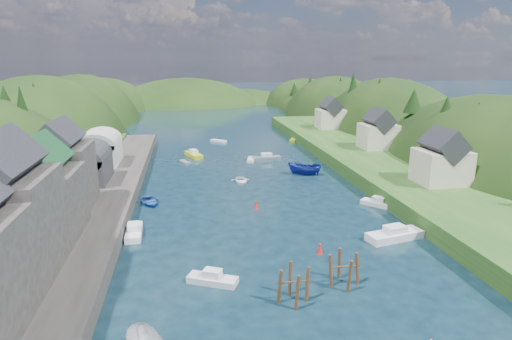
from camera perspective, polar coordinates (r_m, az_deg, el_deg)
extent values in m
plane|color=black|center=(87.45, -2.35, 1.05)|extent=(600.00, 600.00, 0.00)
ellipsoid|color=black|center=(118.51, -26.07, -1.37)|extent=(44.00, 75.56, 52.00)
ellipsoid|color=black|center=(158.94, -21.85, 3.07)|extent=(44.00, 75.56, 48.19)
ellipsoid|color=black|center=(199.34, -19.42, 5.91)|extent=(44.00, 75.56, 39.00)
ellipsoid|color=black|center=(90.92, 28.90, -5.40)|extent=(36.00, 75.56, 44.49)
ellipsoid|color=black|center=(125.93, 16.96, 0.71)|extent=(36.00, 75.56, 48.00)
ellipsoid|color=black|center=(164.56, 10.44, 4.48)|extent=(36.00, 75.56, 44.49)
ellipsoid|color=black|center=(203.87, 6.49, 6.97)|extent=(36.00, 75.56, 36.00)
ellipsoid|color=black|center=(206.65, -9.24, 5.94)|extent=(80.00, 60.00, 44.00)
ellipsoid|color=black|center=(218.67, -1.85, 6.06)|extent=(70.00, 56.00, 36.00)
cone|color=black|center=(78.49, -28.71, 6.99)|extent=(3.35, 3.35, 7.98)
cone|color=black|center=(91.80, -30.43, 7.68)|extent=(4.18, 4.18, 6.63)
cone|color=black|center=(101.92, -27.42, 8.63)|extent=(4.73, 4.73, 5.91)
cone|color=black|center=(115.38, -25.97, 9.44)|extent=(4.34, 4.34, 6.77)
cone|color=black|center=(121.88, -23.04, 7.81)|extent=(5.28, 5.28, 5.27)
cone|color=black|center=(132.14, -23.33, 9.75)|extent=(4.77, 4.77, 5.88)
cone|color=black|center=(140.32, -20.08, 8.80)|extent=(4.07, 4.07, 4.83)
cone|color=black|center=(157.67, -21.01, 9.89)|extent=(4.56, 4.56, 8.79)
cone|color=black|center=(163.24, -21.30, 9.33)|extent=(4.75, 4.75, 5.80)
cone|color=black|center=(172.07, -19.10, 10.04)|extent=(4.27, 4.27, 7.53)
cone|color=black|center=(82.46, 27.42, 6.11)|extent=(5.03, 5.03, 5.61)
cone|color=black|center=(85.66, 23.96, 6.57)|extent=(5.29, 5.29, 7.45)
cone|color=black|center=(95.88, 20.27, 8.67)|extent=(4.07, 4.07, 5.09)
cone|color=black|center=(107.22, 20.01, 7.23)|extent=(3.40, 3.40, 6.12)
cone|color=black|center=(117.91, 16.06, 9.63)|extent=(4.94, 4.94, 8.69)
cone|color=black|center=(125.16, 12.90, 10.44)|extent=(5.25, 5.25, 6.22)
cone|color=black|center=(138.75, 12.79, 11.01)|extent=(3.36, 3.36, 8.30)
cone|color=black|center=(151.52, 11.15, 10.67)|extent=(4.57, 4.57, 7.25)
cone|color=black|center=(163.49, 9.97, 10.51)|extent=(3.59, 3.59, 6.93)
cone|color=black|center=(169.24, 7.29, 11.44)|extent=(4.14, 4.14, 5.70)
cone|color=black|center=(183.44, 5.13, 10.74)|extent=(3.83, 3.83, 5.26)
cube|color=#2D2B28|center=(59.37, -22.25, -5.69)|extent=(12.00, 110.00, 2.00)
cube|color=#234719|center=(61.29, -28.69, -5.55)|extent=(12.00, 110.00, 2.50)
cube|color=#2D2B28|center=(42.89, -30.42, -6.53)|extent=(8.00, 9.00, 9.00)
cube|color=#2D2B28|center=(51.21, -26.81, -4.03)|extent=(8.00, 9.00, 7.00)
cube|color=#1E592D|center=(50.09, -27.39, 0.82)|extent=(5.88, 9.36, 5.88)
cube|color=#2D2B28|center=(59.36, -24.39, -0.85)|extent=(7.00, 8.00, 8.00)
cube|color=black|center=(58.37, -24.89, 3.74)|extent=(5.15, 8.32, 5.15)
cube|color=#2D2D30|center=(71.13, -21.85, 0.14)|extent=(7.00, 9.00, 4.00)
cylinder|color=#2D2D30|center=(70.69, -22.00, 1.71)|extent=(7.00, 9.00, 7.00)
cube|color=#B2B2A8|center=(82.59, -20.15, 2.19)|extent=(7.00, 9.00, 4.00)
cylinder|color=#B2B2A8|center=(82.21, -20.27, 3.56)|extent=(7.00, 9.00, 7.00)
cube|color=#234719|center=(84.57, 15.58, 0.89)|extent=(16.00, 120.00, 2.40)
cube|color=beige|center=(69.39, 23.45, 0.40)|extent=(7.00, 6.00, 5.00)
cube|color=black|center=(68.71, 23.74, 3.10)|extent=(5.15, 6.24, 5.15)
cube|color=beige|center=(92.61, 15.94, 4.36)|extent=(7.00, 6.00, 5.00)
cube|color=black|center=(92.10, 16.08, 6.41)|extent=(5.15, 6.24, 5.15)
cube|color=beige|center=(116.94, 9.90, 6.74)|extent=(7.00, 6.00, 5.00)
cube|color=black|center=(116.55, 9.97, 8.37)|extent=(5.15, 6.24, 5.15)
cylinder|color=#382314|center=(38.70, 6.86, -15.24)|extent=(0.32, 0.32, 3.78)
cylinder|color=#382314|center=(39.44, 4.57, -14.56)|extent=(0.32, 0.32, 3.78)
cylinder|color=#382314|center=(38.15, 3.17, -15.63)|extent=(0.32, 0.32, 3.78)
cylinder|color=#382314|center=(37.38, 5.51, -16.36)|extent=(0.32, 0.32, 3.78)
cylinder|color=#382314|center=(38.10, 5.05, -14.64)|extent=(2.96, 0.16, 0.16)
cylinder|color=#382314|center=(42.03, 13.36, -13.02)|extent=(0.32, 0.32, 3.75)
cylinder|color=#382314|center=(42.65, 11.04, -12.46)|extent=(0.32, 0.32, 3.75)
cylinder|color=#382314|center=(41.17, 9.94, -13.45)|extent=(0.32, 0.32, 3.75)
cylinder|color=#382314|center=(40.53, 12.33, -14.06)|extent=(0.32, 0.32, 3.75)
cylinder|color=#382314|center=(41.30, 11.71, -12.48)|extent=(3.10, 0.16, 0.16)
cone|color=red|center=(47.75, 8.51, -10.37)|extent=(0.70, 0.70, 0.90)
sphere|color=red|center=(47.55, 8.53, -9.82)|extent=(0.30, 0.30, 0.30)
cone|color=red|center=(60.53, 0.03, -4.72)|extent=(0.70, 0.70, 0.90)
sphere|color=red|center=(60.37, 0.03, -4.27)|extent=(0.30, 0.30, 0.30)
imported|color=white|center=(73.02, -1.96, -1.44)|extent=(3.16, 4.42, 0.92)
imported|color=#1A438F|center=(64.23, -13.97, -4.11)|extent=(4.75, 5.63, 1.00)
cube|color=silver|center=(53.12, 17.99, -8.32)|extent=(7.20, 3.71, 0.96)
cube|color=silver|center=(52.79, 18.06, -7.44)|extent=(2.69, 2.07, 0.70)
cube|color=silver|center=(88.48, -0.67, 1.40)|extent=(2.33, 4.43, 0.59)
imported|color=navy|center=(78.04, 6.45, 0.07)|extent=(6.47, 4.32, 2.34)
cube|color=slate|center=(87.63, -9.47, 1.03)|extent=(2.35, 3.53, 0.47)
cube|color=silver|center=(63.93, 16.01, -4.37)|extent=(4.53, 4.73, 0.69)
cube|color=silver|center=(63.71, 16.05, -3.75)|extent=(2.00, 2.04, 0.70)
cube|color=#555962|center=(88.90, 1.43, 1.53)|extent=(6.06, 2.45, 0.83)
cube|color=silver|center=(88.73, 1.44, 2.04)|extent=(2.18, 1.54, 0.70)
cube|color=silver|center=(41.76, -5.81, -14.38)|extent=(4.96, 3.44, 0.66)
cube|color=silver|center=(41.41, -5.84, -13.52)|extent=(1.97, 1.70, 0.70)
cube|color=yellow|center=(110.87, 5.05, 4.06)|extent=(3.21, 4.67, 0.62)
cube|color=white|center=(53.74, -15.98, -8.00)|extent=(2.06, 5.55, 0.77)
cube|color=silver|center=(53.46, -16.04, -7.23)|extent=(1.35, 1.97, 0.70)
cube|color=#BCC116|center=(93.21, -8.30, 2.01)|extent=(3.96, 6.46, 0.86)
cube|color=silver|center=(93.04, -8.32, 2.50)|extent=(2.05, 2.50, 0.70)
cube|color=white|center=(108.99, -5.03, 3.87)|extent=(4.09, 3.77, 0.59)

